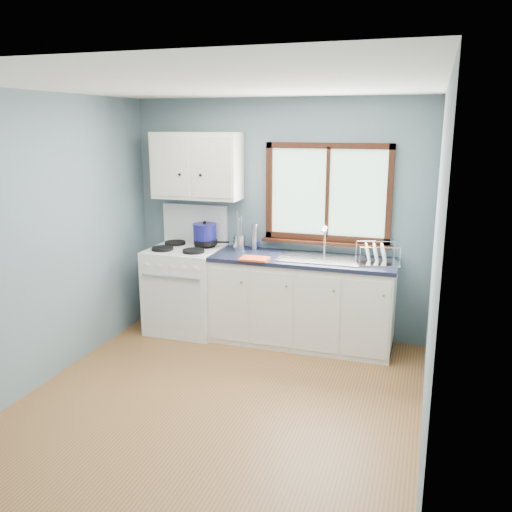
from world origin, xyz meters
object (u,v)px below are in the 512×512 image
(base_cabinets, at_px, (302,305))
(utensil_crock, at_px, (239,242))
(skillet, at_px, (206,242))
(thermos, at_px, (254,237))
(stockpot, at_px, (205,234))
(dish_rack, at_px, (376,258))
(sink, at_px, (320,265))
(gas_range, at_px, (186,287))

(base_cabinets, distance_m, utensil_crock, 0.95)
(base_cabinets, xyz_separation_m, skillet, (-1.11, 0.10, 0.58))
(thermos, bearing_deg, stockpot, -172.12)
(skillet, height_order, dish_rack, dish_rack)
(dish_rack, bearing_deg, skillet, 161.66)
(thermos, bearing_deg, dish_rack, -8.45)
(base_cabinets, xyz_separation_m, sink, (0.18, -0.00, 0.45))
(base_cabinets, bearing_deg, skillet, 174.60)
(gas_range, height_order, utensil_crock, gas_range)
(thermos, distance_m, dish_rack, 1.32)
(base_cabinets, bearing_deg, thermos, 162.24)
(gas_range, distance_m, base_cabinets, 1.31)
(skillet, xyz_separation_m, utensil_crock, (0.38, 0.02, 0.02))
(sink, distance_m, dish_rack, 0.56)
(base_cabinets, bearing_deg, stockpot, 174.43)
(gas_range, height_order, skillet, gas_range)
(stockpot, xyz_separation_m, dish_rack, (1.85, -0.12, -0.10))
(thermos, bearing_deg, base_cabinets, -17.76)
(gas_range, xyz_separation_m, skillet, (0.20, 0.12, 0.49))
(thermos, xyz_separation_m, dish_rack, (1.30, -0.19, -0.09))
(stockpot, relative_size, thermos, 1.11)
(skillet, distance_m, thermos, 0.54)
(gas_range, height_order, stockpot, gas_range)
(base_cabinets, relative_size, dish_rack, 4.05)
(dish_rack, bearing_deg, utensil_crock, 159.93)
(stockpot, bearing_deg, gas_range, -145.83)
(skillet, xyz_separation_m, dish_rack, (1.83, -0.11, -0.01))
(sink, relative_size, dish_rack, 1.84)
(stockpot, distance_m, utensil_crock, 0.40)
(base_cabinets, xyz_separation_m, dish_rack, (0.73, -0.01, 0.56))
(stockpot, bearing_deg, sink, -4.82)
(thermos, bearing_deg, sink, -13.74)
(gas_range, distance_m, stockpot, 0.62)
(stockpot, height_order, dish_rack, stockpot)
(gas_range, bearing_deg, skillet, 31.65)
(utensil_crock, relative_size, thermos, 1.48)
(sink, xyz_separation_m, thermos, (-0.75, 0.18, 0.20))
(base_cabinets, xyz_separation_m, utensil_crock, (-0.73, 0.13, 0.60))
(skillet, xyz_separation_m, thermos, (0.53, 0.08, 0.07))
(base_cabinets, relative_size, skillet, 4.52)
(base_cabinets, bearing_deg, gas_range, -179.18)
(utensil_crock, bearing_deg, skillet, -176.85)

